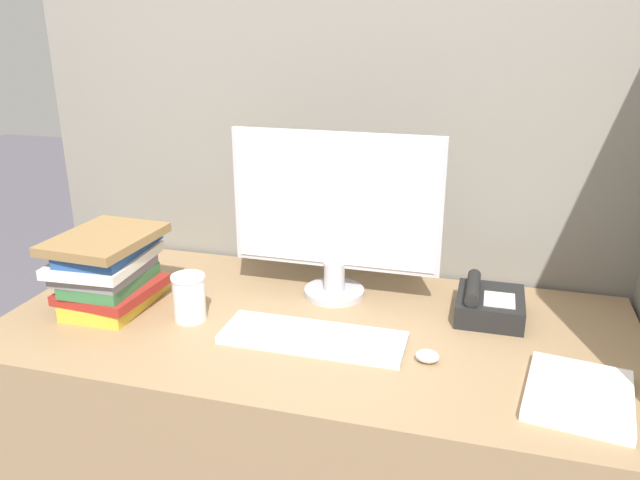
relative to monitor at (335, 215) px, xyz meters
The scene contains 9 objects.
cubicle_panel_rear 0.29m from the monitor, 91.24° to the left, with size 2.05×0.04×1.67m.
desk 0.65m from the monitor, 91.64° to the right, with size 1.65×0.79×0.75m.
monitor is the anchor object (origin of this frame).
keyboard 0.37m from the monitor, 86.55° to the right, with size 0.46×0.16×0.02m.
mouse 0.49m from the monitor, 45.26° to the right, with size 0.06×0.04×0.03m.
coffee_cup 0.45m from the monitor, 142.76° to the right, with size 0.09×0.09×0.13m.
book_stack 0.64m from the monitor, 157.64° to the right, with size 0.25×0.32×0.21m.
desk_telephone 0.48m from the monitor, ahead, with size 0.18×0.20×0.10m.
paper_pile 0.76m from the monitor, 30.47° to the right, with size 0.25×0.29×0.02m.
Camera 1 is at (0.41, -1.02, 1.51)m, focal length 35.00 mm.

